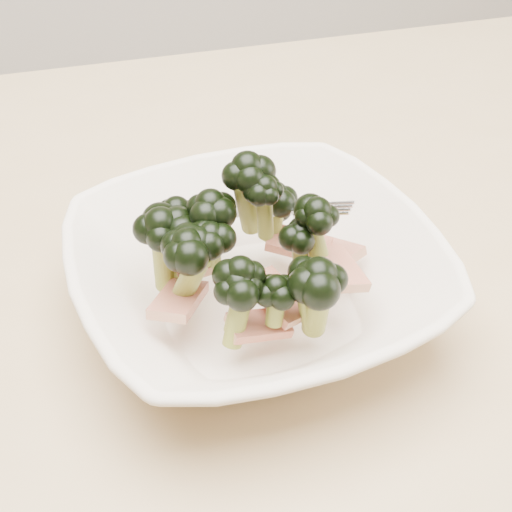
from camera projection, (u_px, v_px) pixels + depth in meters
name	position (u px, v px, depth m)	size (l,w,h in m)	color
dining_table	(175.00, 353.00, 0.62)	(1.20, 0.80, 0.75)	tan
broccoli_dish	(253.00, 271.00, 0.50)	(0.28, 0.28, 0.12)	#F1E0CC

